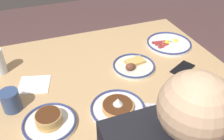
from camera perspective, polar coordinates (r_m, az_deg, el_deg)
The scene contains 9 objects.
dining_table at distance 1.36m, azimuth -1.94°, elevation -2.81°, with size 1.32×0.93×0.73m.
plate_near_main at distance 1.57m, azimuth 13.16°, elevation 6.08°, with size 0.28×0.28×0.04m.
plate_center_pancakes at distance 1.08m, azimuth 1.35°, elevation -8.86°, with size 0.24×0.24×0.07m.
plate_far_companion at distance 1.33m, azimuth 5.03°, elevation 0.96°, with size 0.23×0.23×0.05m.
plate_far_side at distance 1.05m, azimuth -14.43°, elevation -11.62°, with size 0.22×0.22×0.06m.
coffee_mug at distance 1.15m, azimuth -22.57°, elevation -6.47°, with size 0.08×0.11×0.10m.
cell_phone at distance 1.38m, azimuth 16.19°, elevation 0.30°, with size 0.14×0.07×0.01m, color black.
paper_napkin at distance 1.28m, azimuth -17.72°, elevation -3.26°, with size 0.15×0.14×0.00m, color white.
fork_near at distance 1.13m, azimuth 12.20°, elevation -8.08°, with size 0.19×0.09×0.01m.
Camera 1 is at (0.33, 1.00, 1.51)m, focal length 39.10 mm.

